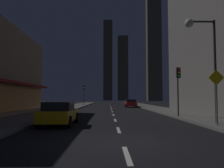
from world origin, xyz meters
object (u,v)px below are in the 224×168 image
at_px(car_parked_near, 59,113).
at_px(traffic_light_near_right, 178,80).
at_px(street_lamp_right, 202,45).
at_px(pedestrian_crossing_sign, 217,92).
at_px(fire_hydrant_far_left, 72,106).
at_px(traffic_light_far_left, 84,91).
at_px(car_parked_far, 131,103).

relative_size(car_parked_near, traffic_light_near_right, 1.01).
distance_m(car_parked_near, street_lamp_right, 9.97).
bearing_deg(pedestrian_crossing_sign, traffic_light_near_right, 90.88).
relative_size(car_parked_near, fire_hydrant_far_left, 6.48).
relative_size(fire_hydrant_far_left, street_lamp_right, 0.10).
relative_size(traffic_light_near_right, traffic_light_far_left, 1.00).
height_order(fire_hydrant_far_left, traffic_light_near_right, traffic_light_near_right).
height_order(car_parked_near, car_parked_far, same).
bearing_deg(traffic_light_near_right, pedestrian_crossing_sign, -89.12).
bearing_deg(pedestrian_crossing_sign, car_parked_near, 170.73).
relative_size(traffic_light_far_left, pedestrian_crossing_sign, 1.33).
xyz_separation_m(car_parked_far, traffic_light_far_left, (-9.10, 5.79, 2.45)).
bearing_deg(car_parked_near, fire_hydrant_far_left, 96.55).
bearing_deg(fire_hydrant_far_left, car_parked_near, -83.45).
height_order(traffic_light_near_right, traffic_light_far_left, same).
relative_size(traffic_light_near_right, pedestrian_crossing_sign, 1.33).
height_order(car_parked_far, traffic_light_far_left, traffic_light_far_left).
relative_size(fire_hydrant_far_left, traffic_light_far_left, 0.16).
bearing_deg(traffic_light_near_right, fire_hydrant_far_left, 127.23).
xyz_separation_m(car_parked_near, street_lamp_right, (8.98, -0.19, 4.33)).
distance_m(fire_hydrant_far_left, traffic_light_near_right, 19.04).
relative_size(fire_hydrant_far_left, pedestrian_crossing_sign, 0.21).
bearing_deg(car_parked_far, car_parked_near, -105.22).
bearing_deg(pedestrian_crossing_sign, fire_hydrant_far_left, 118.09).
distance_m(traffic_light_near_right, pedestrian_crossing_sign, 6.65).
relative_size(car_parked_near, pedestrian_crossing_sign, 1.34).
xyz_separation_m(car_parked_near, pedestrian_crossing_sign, (9.20, -1.50, 1.28)).
xyz_separation_m(traffic_light_far_left, street_lamp_right, (10.88, -32.46, 1.87)).
distance_m(car_parked_far, traffic_light_far_left, 11.06).
bearing_deg(traffic_light_near_right, street_lamp_right, -91.32).
bearing_deg(car_parked_near, pedestrian_crossing_sign, -9.27).
height_order(car_parked_far, fire_hydrant_far_left, car_parked_far).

